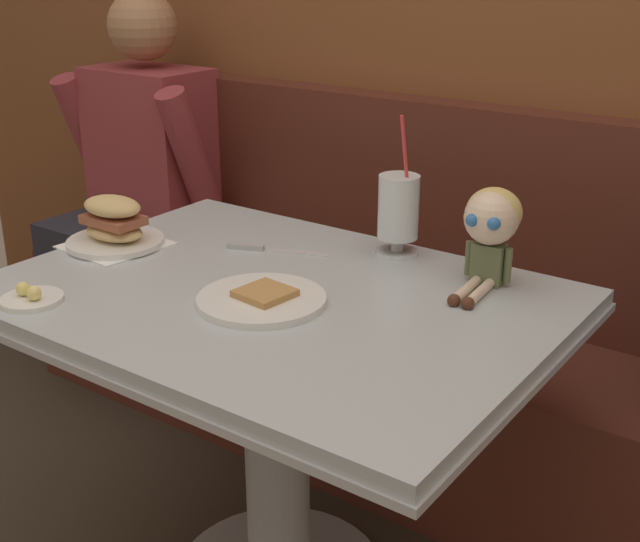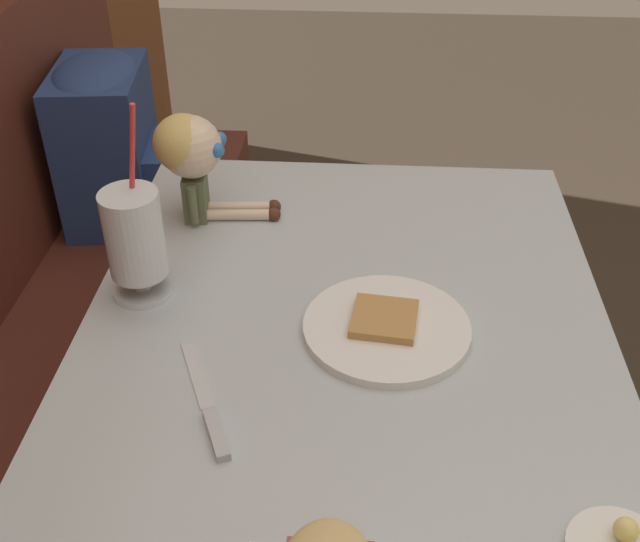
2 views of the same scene
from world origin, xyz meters
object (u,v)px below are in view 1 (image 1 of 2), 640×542
Objects in this scene: toast_plate at (262,299)px; seated_doll at (491,223)px; diner_patron at (143,162)px; butter_saucer at (31,297)px; butter_knife at (260,248)px; sandwich_plate at (114,226)px; milkshake_glass at (398,210)px.

seated_doll reaches higher than toast_plate.
diner_patron is at bearing 147.57° from toast_plate.
butter_saucer is 1.10m from diner_patron.
butter_saucer reaches higher than butter_knife.
sandwich_plate reaches higher than toast_plate.
butter_saucer reaches higher than toast_plate.
diner_patron is (-0.64, 0.90, -0.01)m from butter_saucer.
butter_knife is at bearing -26.82° from diner_patron.
toast_plate reaches higher than butter_knife.
seated_doll is (0.31, 0.34, 0.12)m from toast_plate.
sandwich_plate is 1.83× the size of butter_saucer.
butter_knife is 0.53m from seated_doll.
sandwich_plate reaches higher than butter_saucer.
sandwich_plate is at bearing -47.76° from diner_patron.
butter_saucer is at bearing -138.27° from seated_doll.
toast_plate is 0.40m from milkshake_glass.
diner_patron reaches higher than seated_doll.
butter_knife is at bearing -166.91° from seated_doll.
toast_plate is at bearing 34.90° from butter_saucer.
butter_saucer is (-0.44, -0.64, -0.09)m from milkshake_glass.
diner_patron reaches higher than toast_plate.
sandwich_plate is 0.84m from seated_doll.
toast_plate is 1.14× the size of sandwich_plate.
milkshake_glass is 0.24m from seated_doll.
diner_patron is (-0.82, 0.41, -0.00)m from butter_knife.
milkshake_glass is 1.42× the size of seated_doll.
seated_doll is at bearing -12.68° from diner_patron.
sandwich_plate is (-0.55, -0.33, -0.06)m from milkshake_glass.
sandwich_plate is 0.27× the size of diner_patron.
diner_patron is at bearing 153.18° from butter_knife.
milkshake_glass is at bearing 55.72° from butter_saucer.
diner_patron is (-0.53, 0.58, -0.04)m from sandwich_plate.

